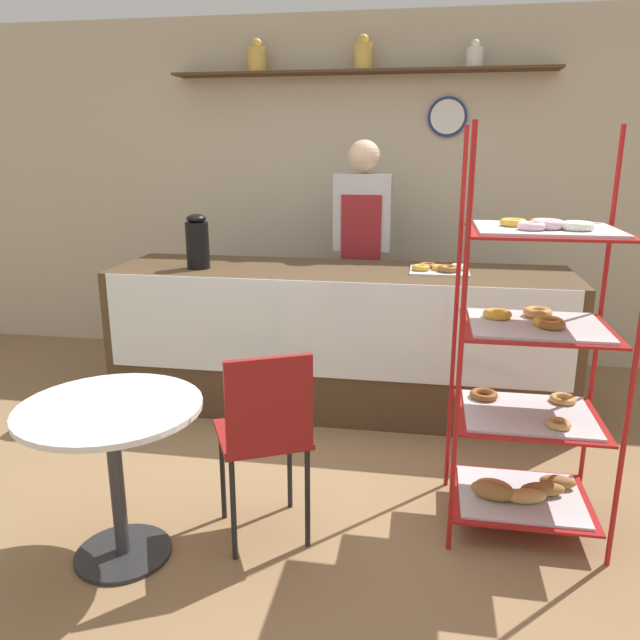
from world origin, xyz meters
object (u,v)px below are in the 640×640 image
person_worker (362,251)px  coffee_carafe (197,242)px  cafe_table (113,443)px  donut_tray_counter (440,269)px  cafe_chair (266,427)px  pastry_rack (531,374)px

person_worker → coffee_carafe: size_ratio=4.98×
cafe_table → coffee_carafe: (-0.24, 1.68, 0.58)m
coffee_carafe → donut_tray_counter: bearing=5.3°
coffee_carafe → donut_tray_counter: coffee_carafe is taller
cafe_chair → coffee_carafe: coffee_carafe is taller
cafe_table → coffee_carafe: bearing=98.0°
cafe_chair → cafe_table: bearing=-7.7°
coffee_carafe → cafe_chair: bearing=-60.7°
pastry_rack → donut_tray_counter: 1.34m
pastry_rack → person_worker: 2.06m
cafe_table → coffee_carafe: size_ratio=2.10×
pastry_rack → coffee_carafe: bearing=150.1°
person_worker → cafe_chair: size_ratio=1.96×
cafe_table → cafe_chair: 0.63m
pastry_rack → coffee_carafe: (-1.95, 1.12, 0.37)m
cafe_table → person_worker: bearing=72.1°
pastry_rack → cafe_chair: bearing=-162.2°
cafe_table → donut_tray_counter: 2.30m
person_worker → cafe_chair: person_worker is taller
cafe_table → cafe_chair: (0.59, 0.20, 0.03)m
person_worker → cafe_table: (-0.77, -2.37, -0.45)m
coffee_carafe → pastry_rack: bearing=-29.9°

